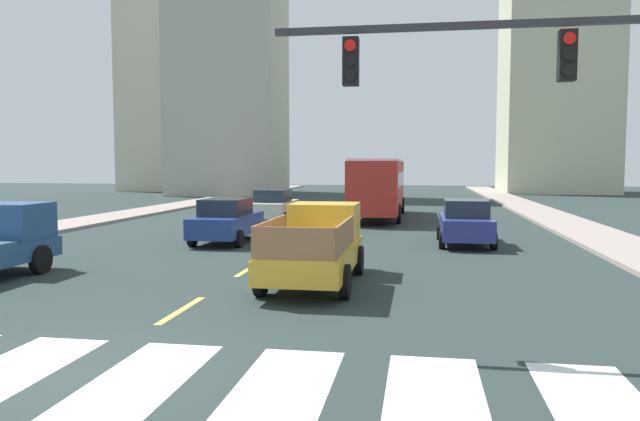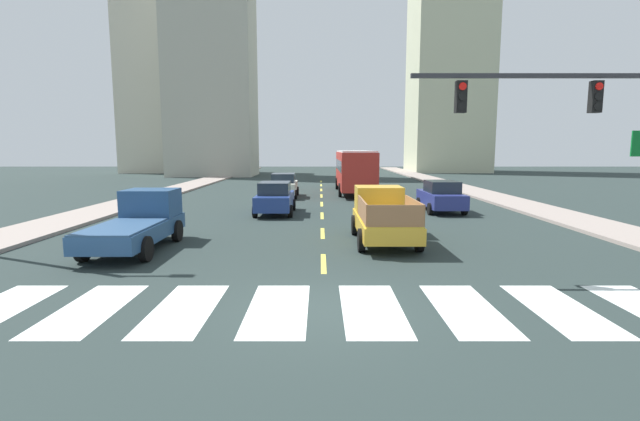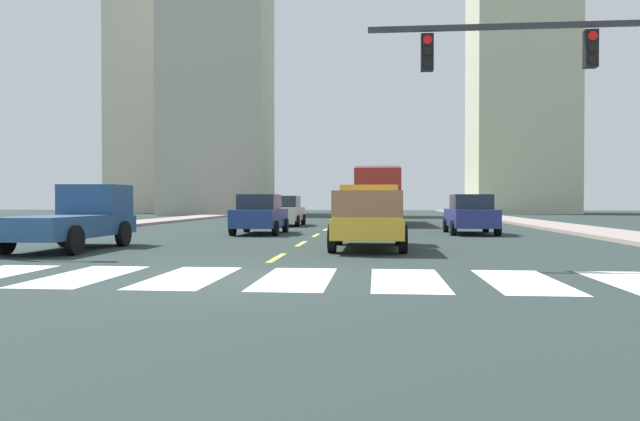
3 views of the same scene
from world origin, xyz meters
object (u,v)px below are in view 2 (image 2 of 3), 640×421
at_px(sedan_near_left, 276,198).
at_px(sedan_far, 442,196).
at_px(traffic_signal_gantry, 637,121).
at_px(city_bus, 356,168).
at_px(pickup_dark, 141,222).
at_px(pickup_stakebed, 384,216).
at_px(sedan_near_right, 285,185).

bearing_deg(sedan_near_left, sedan_far, 4.57).
xyz_separation_m(sedan_near_left, traffic_signal_gantry, (10.95, -11.74, 3.35)).
height_order(city_bus, sedan_near_left, city_bus).
bearing_deg(pickup_dark, sedan_near_left, 61.78).
bearing_deg(traffic_signal_gantry, sedan_far, 98.21).
xyz_separation_m(city_bus, sedan_near_left, (-5.11, -11.58, -1.09)).
xyz_separation_m(pickup_stakebed, pickup_dark, (-8.74, -1.31, -0.02)).
distance_m(sedan_near_left, sedan_near_right, 8.49).
height_order(pickup_stakebed, traffic_signal_gantry, traffic_signal_gantry).
distance_m(sedan_far, traffic_signal_gantry, 13.19).
xyz_separation_m(pickup_dark, city_bus, (9.07, 19.99, 1.03)).
relative_size(city_bus, sedan_near_right, 2.45).
distance_m(pickup_stakebed, sedan_near_left, 8.57).
xyz_separation_m(sedan_far, traffic_signal_gantry, (1.82, -12.63, 3.35)).
height_order(sedan_far, sedan_near_right, same).
xyz_separation_m(city_bus, sedan_far, (4.01, -10.69, -1.09)).
distance_m(pickup_stakebed, pickup_dark, 8.84).
height_order(sedan_near_left, traffic_signal_gantry, traffic_signal_gantry).
bearing_deg(sedan_near_right, traffic_signal_gantry, -59.13).
bearing_deg(sedan_near_right, sedan_near_left, -86.59).
bearing_deg(city_bus, sedan_near_right, -152.09).
relative_size(city_bus, sedan_near_left, 2.45).
relative_size(sedan_far, traffic_signal_gantry, 0.48).
bearing_deg(sedan_far, city_bus, 109.81).
bearing_deg(sedan_far, sedan_near_right, 140.04).
bearing_deg(pickup_dark, sedan_far, 32.37).
relative_size(pickup_stakebed, sedan_near_right, 1.18).
bearing_deg(sedan_near_left, city_bus, 65.21).
relative_size(city_bus, sedan_far, 2.45).
bearing_deg(traffic_signal_gantry, sedan_near_right, 118.87).
relative_size(pickup_stakebed, pickup_dark, 1.00).
distance_m(sedan_near_right, traffic_signal_gantry, 23.34).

